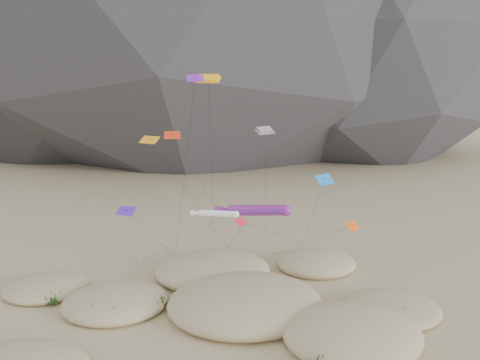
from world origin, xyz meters
The scene contains 9 objects.
ground centered at (0.00, 0.00, 0.00)m, with size 500.00×500.00×0.00m, color #CCB789.
dunes centered at (-0.62, 4.52, 0.74)m, with size 50.31×37.97×3.94m.
dune_grass centered at (-1.43, 2.87, 0.83)m, with size 43.59×28.72×1.44m.
kite_stakes centered at (1.34, 22.62, 0.15)m, with size 25.35×4.82×0.30m.
rainbow_tube_kite centered at (3.59, 8.60, 10.72)m, with size 8.60×17.61×11.74m.
white_tube_kite centered at (-0.85, 8.93, 10.40)m, with size 5.48×16.48×11.01m.
orange_parafoil centered at (-1.01, 15.85, 25.19)m, with size 3.19×13.15×25.98m.
multi_parafoil centered at (5.05, 10.35, 19.45)m, with size 4.58×16.22×20.16m.
delta_kites centered at (0.53, 9.71, 15.06)m, with size 27.55×21.33×25.89m.
Camera 1 is at (-4.69, -42.24, 26.26)m, focal length 35.00 mm.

